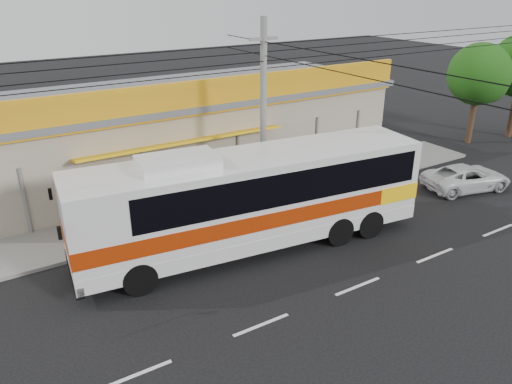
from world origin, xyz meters
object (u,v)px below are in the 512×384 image
(coach_bus, at_px, (258,194))
(utility_pole, at_px, (264,55))
(white_car, at_px, (467,177))
(tree_near, at_px, (481,76))
(motorbike_red, at_px, (119,216))

(coach_bus, height_order, utility_pole, utility_pole)
(white_car, xyz_separation_m, utility_pole, (-10.36, 2.99, 6.43))
(tree_near, bearing_deg, white_car, -144.96)
(coach_bus, relative_size, utility_pole, 0.41)
(motorbike_red, relative_size, utility_pole, 0.05)
(motorbike_red, bearing_deg, white_car, -113.03)
(motorbike_red, height_order, tree_near, tree_near)
(white_car, xyz_separation_m, tree_near, (7.02, 4.92, 3.68))
(coach_bus, height_order, tree_near, tree_near)
(motorbike_red, distance_m, utility_pole, 9.06)
(coach_bus, xyz_separation_m, motorbike_red, (-4.26, 4.36, -1.68))
(motorbike_red, xyz_separation_m, tree_near, (23.40, -0.05, 3.71))
(motorbike_red, height_order, utility_pole, utility_pole)
(white_car, relative_size, tree_near, 0.71)
(tree_near, bearing_deg, motorbike_red, 179.88)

